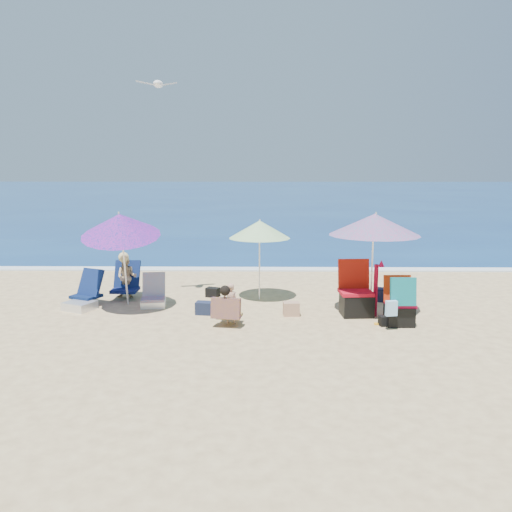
{
  "coord_description": "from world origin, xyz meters",
  "views": [
    {
      "loc": [
        -0.15,
        -9.57,
        2.91
      ],
      "look_at": [
        -0.3,
        1.0,
        1.1
      ],
      "focal_mm": 37.33,
      "sensor_mm": 36.0,
      "label": 1
    }
  ],
  "objects_px": {
    "chair_rainbow": "(154,298)",
    "seagull": "(158,84)",
    "person_center": "(229,305)",
    "umbrella_blue": "(120,225)",
    "furled_umbrella": "(377,285)",
    "umbrella_striped": "(260,229)",
    "camp_chair_left": "(356,299)",
    "person_left": "(127,277)",
    "umbrella_turquoise": "(375,225)",
    "camp_chair_right": "(399,307)",
    "chair_navy": "(84,298)"
  },
  "relations": [
    {
      "from": "furled_umbrella",
      "to": "person_left",
      "type": "relative_size",
      "value": 1.1
    },
    {
      "from": "furled_umbrella",
      "to": "person_left",
      "type": "xyz_separation_m",
      "value": [
        -5.22,
        1.4,
        -0.15
      ]
    },
    {
      "from": "umbrella_striped",
      "to": "person_left",
      "type": "relative_size",
      "value": 1.72
    },
    {
      "from": "umbrella_striped",
      "to": "person_center",
      "type": "bearing_deg",
      "value": -106.0
    },
    {
      "from": "umbrella_blue",
      "to": "camp_chair_left",
      "type": "xyz_separation_m",
      "value": [
        4.64,
        -0.22,
        -1.43
      ]
    },
    {
      "from": "umbrella_striped",
      "to": "camp_chair_left",
      "type": "xyz_separation_m",
      "value": [
        1.9,
        -1.2,
        -1.22
      ]
    },
    {
      "from": "seagull",
      "to": "person_center",
      "type": "bearing_deg",
      "value": -50.08
    },
    {
      "from": "camp_chair_right",
      "to": "umbrella_turquoise",
      "type": "bearing_deg",
      "value": 114.94
    },
    {
      "from": "person_center",
      "to": "seagull",
      "type": "height_order",
      "value": "seagull"
    },
    {
      "from": "person_left",
      "to": "furled_umbrella",
      "type": "bearing_deg",
      "value": -15.03
    },
    {
      "from": "camp_chair_left",
      "to": "umbrella_striped",
      "type": "bearing_deg",
      "value": 147.69
    },
    {
      "from": "camp_chair_right",
      "to": "person_center",
      "type": "relative_size",
      "value": 1.2
    },
    {
      "from": "person_left",
      "to": "person_center",
      "type": "bearing_deg",
      "value": -40.38
    },
    {
      "from": "furled_umbrella",
      "to": "person_left",
      "type": "distance_m",
      "value": 5.41
    },
    {
      "from": "chair_navy",
      "to": "person_center",
      "type": "height_order",
      "value": "person_center"
    },
    {
      "from": "umbrella_blue",
      "to": "umbrella_striped",
      "type": "bearing_deg",
      "value": 19.79
    },
    {
      "from": "umbrella_striped",
      "to": "chair_navy",
      "type": "relative_size",
      "value": 1.73
    },
    {
      "from": "chair_navy",
      "to": "camp_chair_right",
      "type": "height_order",
      "value": "camp_chair_right"
    },
    {
      "from": "umbrella_turquoise",
      "to": "camp_chair_right",
      "type": "height_order",
      "value": "umbrella_turquoise"
    },
    {
      "from": "umbrella_turquoise",
      "to": "chair_rainbow",
      "type": "height_order",
      "value": "umbrella_turquoise"
    },
    {
      "from": "chair_rainbow",
      "to": "camp_chair_right",
      "type": "distance_m",
      "value": 4.96
    },
    {
      "from": "umbrella_turquoise",
      "to": "furled_umbrella",
      "type": "bearing_deg",
      "value": -74.21
    },
    {
      "from": "camp_chair_left",
      "to": "seagull",
      "type": "relative_size",
      "value": 1.31
    },
    {
      "from": "umbrella_turquoise",
      "to": "person_left",
      "type": "distance_m",
      "value": 5.48
    },
    {
      "from": "camp_chair_right",
      "to": "person_center",
      "type": "bearing_deg",
      "value": -179.15
    },
    {
      "from": "umbrella_blue",
      "to": "person_center",
      "type": "bearing_deg",
      "value": -23.39
    },
    {
      "from": "umbrella_turquoise",
      "to": "umbrella_blue",
      "type": "height_order",
      "value": "umbrella_blue"
    },
    {
      "from": "furled_umbrella",
      "to": "camp_chair_right",
      "type": "relative_size",
      "value": 1.2
    },
    {
      "from": "chair_rainbow",
      "to": "person_center",
      "type": "xyz_separation_m",
      "value": [
        1.66,
        -1.32,
        0.2
      ]
    },
    {
      "from": "umbrella_striped",
      "to": "chair_navy",
      "type": "xyz_separation_m",
      "value": [
        -3.63,
        -0.74,
        -1.34
      ]
    },
    {
      "from": "umbrella_turquoise",
      "to": "umbrella_striped",
      "type": "height_order",
      "value": "umbrella_turquoise"
    },
    {
      "from": "chair_rainbow",
      "to": "seagull",
      "type": "height_order",
      "value": "seagull"
    },
    {
      "from": "person_left",
      "to": "chair_navy",
      "type": "bearing_deg",
      "value": -128.8
    },
    {
      "from": "umbrella_blue",
      "to": "seagull",
      "type": "bearing_deg",
      "value": 53.07
    },
    {
      "from": "camp_chair_left",
      "to": "umbrella_blue",
      "type": "bearing_deg",
      "value": 177.32
    },
    {
      "from": "umbrella_turquoise",
      "to": "person_left",
      "type": "relative_size",
      "value": 1.96
    },
    {
      "from": "chair_rainbow",
      "to": "person_center",
      "type": "distance_m",
      "value": 2.13
    },
    {
      "from": "chair_rainbow",
      "to": "seagull",
      "type": "relative_size",
      "value": 0.82
    },
    {
      "from": "camp_chair_right",
      "to": "seagull",
      "type": "xyz_separation_m",
      "value": [
        -4.66,
        1.78,
        4.2
      ]
    },
    {
      "from": "chair_navy",
      "to": "furled_umbrella",
      "type": "bearing_deg",
      "value": -5.36
    },
    {
      "from": "person_center",
      "to": "seagull",
      "type": "relative_size",
      "value": 0.95
    },
    {
      "from": "chair_navy",
      "to": "umbrella_blue",
      "type": "bearing_deg",
      "value": -15.21
    },
    {
      "from": "umbrella_turquoise",
      "to": "umbrella_striped",
      "type": "xyz_separation_m",
      "value": [
        -2.23,
        1.13,
        -0.23
      ]
    },
    {
      "from": "umbrella_blue",
      "to": "person_left",
      "type": "height_order",
      "value": "umbrella_blue"
    },
    {
      "from": "person_center",
      "to": "person_left",
      "type": "relative_size",
      "value": 0.76
    },
    {
      "from": "camp_chair_left",
      "to": "seagull",
      "type": "xyz_separation_m",
      "value": [
        -3.98,
        1.1,
        4.22
      ]
    },
    {
      "from": "camp_chair_left",
      "to": "chair_navy",
      "type": "bearing_deg",
      "value": 175.26
    },
    {
      "from": "umbrella_blue",
      "to": "camp_chair_left",
      "type": "height_order",
      "value": "umbrella_blue"
    },
    {
      "from": "furled_umbrella",
      "to": "umbrella_blue",
      "type": "bearing_deg",
      "value": 176.44
    },
    {
      "from": "furled_umbrella",
      "to": "umbrella_striped",
      "type": "bearing_deg",
      "value": 150.29
    }
  ]
}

